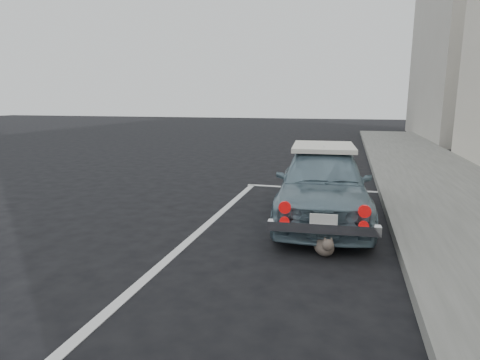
# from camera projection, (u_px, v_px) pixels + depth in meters

# --- Properties ---
(building_far) EXTENTS (3.50, 10.00, 8.00)m
(building_far) POSITION_uv_depth(u_px,v_px,m) (464.00, 55.00, 19.22)
(building_far) COLOR #ADA89D
(building_far) RESTS_ON ground
(pline_front) EXTENTS (3.00, 0.12, 0.01)m
(pline_front) POSITION_uv_depth(u_px,v_px,m) (315.00, 189.00, 8.71)
(pline_front) COLOR silver
(pline_front) RESTS_ON ground
(pline_side) EXTENTS (0.12, 7.00, 0.01)m
(pline_side) POSITION_uv_depth(u_px,v_px,m) (196.00, 234.00, 5.75)
(pline_side) COLOR silver
(pline_side) RESTS_ON ground
(retro_coupe) EXTENTS (1.67, 3.61, 1.20)m
(retro_coupe) POSITION_uv_depth(u_px,v_px,m) (322.00, 182.00, 6.44)
(retro_coupe) COLOR gray
(retro_coupe) RESTS_ON ground
(cat) EXTENTS (0.35, 0.53, 0.29)m
(cat) POSITION_uv_depth(u_px,v_px,m) (324.00, 245.00, 4.95)
(cat) COLOR #6C5C52
(cat) RESTS_ON ground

